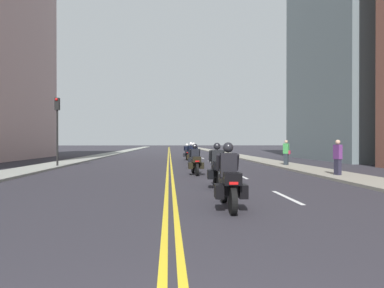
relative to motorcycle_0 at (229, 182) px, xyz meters
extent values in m
plane|color=#2C2A31|center=(-1.44, 41.53, -0.66)|extent=(264.00, 264.00, 0.00)
cube|color=gray|center=(-9.57, 41.53, -0.60)|extent=(2.31, 144.00, 0.12)
cube|color=gray|center=(6.70, 41.53, -0.60)|extent=(2.31, 144.00, 0.12)
cube|color=yellow|center=(-1.56, 41.53, -0.65)|extent=(0.12, 132.00, 0.01)
cube|color=yellow|center=(-1.32, 41.53, -0.65)|extent=(0.12, 132.00, 0.01)
cube|color=silver|center=(2.05, 1.53, -0.65)|extent=(0.14, 2.40, 0.01)
cube|color=silver|center=(2.05, 7.53, -0.65)|extent=(0.14, 2.40, 0.01)
cube|color=silver|center=(2.05, 13.53, -0.65)|extent=(0.14, 2.40, 0.01)
cube|color=silver|center=(2.05, 19.53, -0.65)|extent=(0.14, 2.40, 0.01)
cube|color=silver|center=(2.05, 25.53, -0.65)|extent=(0.14, 2.40, 0.01)
cube|color=silver|center=(2.05, 31.53, -0.65)|extent=(0.14, 2.40, 0.01)
cube|color=silver|center=(2.05, 37.53, -0.65)|extent=(0.14, 2.40, 0.01)
cube|color=silver|center=(2.05, 43.53, -0.65)|extent=(0.14, 2.40, 0.01)
cube|color=silver|center=(2.05, 49.53, -0.65)|extent=(0.14, 2.40, 0.01)
cube|color=slate|center=(16.98, 21.81, 14.55)|extent=(9.57, 13.38, 30.41)
cylinder|color=black|center=(0.04, 0.90, -0.34)|extent=(0.16, 0.63, 0.63)
cylinder|color=black|center=(-0.03, -0.66, -0.34)|extent=(0.16, 0.63, 0.63)
cube|color=silver|center=(0.04, 0.90, -0.01)|extent=(0.15, 0.33, 0.04)
cube|color=black|center=(0.01, 0.12, -0.06)|extent=(0.37, 1.20, 0.40)
cube|color=black|center=(-0.02, -0.58, 0.16)|extent=(0.41, 0.38, 0.28)
cube|color=red|center=(-0.03, -0.77, 0.08)|extent=(0.20, 0.04, 0.06)
cube|color=black|center=(-0.29, -0.34, -0.16)|extent=(0.22, 0.45, 0.32)
cube|color=black|center=(0.26, -0.36, -0.16)|extent=(0.22, 0.45, 0.32)
cube|color=#B2C1CC|center=(0.03, 0.62, 0.32)|extent=(0.36, 0.14, 0.36)
cube|color=black|center=(0.00, 0.07, 0.43)|extent=(0.41, 0.28, 0.59)
cylinder|color=black|center=(-0.23, 0.23, 0.48)|extent=(0.11, 0.28, 0.45)
cylinder|color=black|center=(0.25, 0.21, 0.48)|extent=(0.11, 0.28, 0.45)
sphere|color=black|center=(0.00, 0.10, 0.87)|extent=(0.26, 0.26, 0.26)
cylinder|color=black|center=(0.32, 4.58, -0.32)|extent=(0.15, 0.68, 0.68)
cylinder|color=black|center=(0.25, 3.12, -0.32)|extent=(0.15, 0.68, 0.68)
cube|color=silver|center=(0.32, 4.58, 0.04)|extent=(0.16, 0.33, 0.04)
cube|color=black|center=(0.29, 3.85, -0.04)|extent=(0.37, 1.13, 0.40)
cube|color=black|center=(0.26, 3.19, 0.18)|extent=(0.42, 0.38, 0.28)
cube|color=red|center=(0.25, 3.00, 0.10)|extent=(0.20, 0.04, 0.06)
cube|color=black|center=(-0.01, 3.42, -0.14)|extent=(0.22, 0.45, 0.32)
cube|color=black|center=(0.55, 3.40, -0.14)|extent=(0.22, 0.45, 0.32)
cube|color=#B2C1CC|center=(0.31, 4.32, 0.34)|extent=(0.37, 0.14, 0.36)
cube|color=black|center=(0.29, 3.80, 0.44)|extent=(0.41, 0.28, 0.55)
cylinder|color=black|center=(0.05, 3.96, 0.49)|extent=(0.11, 0.29, 0.45)
cylinder|color=black|center=(0.53, 3.94, 0.49)|extent=(0.11, 0.29, 0.45)
sphere|color=black|center=(0.29, 3.83, 0.85)|extent=(0.26, 0.26, 0.26)
cylinder|color=black|center=(-0.18, 9.35, -0.35)|extent=(0.15, 0.62, 0.62)
cylinder|color=black|center=(-0.10, 7.84, -0.35)|extent=(0.15, 0.62, 0.62)
cube|color=silver|center=(-0.18, 9.35, -0.02)|extent=(0.16, 0.33, 0.04)
cube|color=black|center=(-0.14, 8.59, -0.07)|extent=(0.38, 1.17, 0.40)
cube|color=black|center=(-0.11, 7.91, 0.15)|extent=(0.42, 0.38, 0.28)
cube|color=red|center=(-0.10, 7.72, 0.07)|extent=(0.20, 0.04, 0.06)
cube|color=black|center=(-0.40, 8.12, -0.17)|extent=(0.22, 0.45, 0.32)
cube|color=black|center=(0.16, 8.15, -0.17)|extent=(0.22, 0.45, 0.32)
cube|color=#B2C1CC|center=(-0.17, 9.07, 0.31)|extent=(0.37, 0.14, 0.36)
cube|color=black|center=(-0.14, 8.54, 0.40)|extent=(0.41, 0.28, 0.53)
cylinder|color=black|center=(-0.39, 8.68, 0.45)|extent=(0.12, 0.29, 0.45)
cylinder|color=black|center=(0.09, 8.70, 0.45)|extent=(0.12, 0.29, 0.45)
sphere|color=black|center=(-0.14, 8.57, 0.80)|extent=(0.26, 0.26, 0.26)
cylinder|color=black|center=(0.16, 13.89, -0.35)|extent=(0.12, 0.61, 0.60)
cylinder|color=black|center=(0.12, 12.38, -0.35)|extent=(0.12, 0.61, 0.60)
cube|color=silver|center=(0.16, 13.89, -0.03)|extent=(0.15, 0.32, 0.04)
cube|color=black|center=(0.14, 13.14, -0.07)|extent=(0.35, 1.16, 0.40)
cube|color=black|center=(0.12, 12.46, 0.15)|extent=(0.41, 0.37, 0.28)
cube|color=red|center=(0.12, 12.27, 0.07)|extent=(0.20, 0.04, 0.06)
cube|color=black|center=(-0.15, 12.69, -0.17)|extent=(0.21, 0.44, 0.32)
cube|color=black|center=(0.41, 12.68, -0.17)|extent=(0.21, 0.44, 0.32)
cube|color=#B2C1CC|center=(0.15, 13.62, 0.31)|extent=(0.36, 0.13, 0.36)
cube|color=black|center=(0.14, 13.09, 0.42)|extent=(0.41, 0.27, 0.59)
cylinder|color=black|center=(-0.10, 13.24, 0.47)|extent=(0.11, 0.28, 0.45)
cylinder|color=black|center=(0.38, 13.23, 0.47)|extent=(0.11, 0.28, 0.45)
sphere|color=white|center=(0.14, 13.12, 0.86)|extent=(0.26, 0.26, 0.26)
cylinder|color=black|center=(0.22, 18.15, -0.32)|extent=(0.17, 0.67, 0.66)
cylinder|color=black|center=(0.31, 16.68, -0.32)|extent=(0.17, 0.67, 0.66)
cube|color=silver|center=(0.22, 18.15, 0.03)|extent=(0.16, 0.33, 0.04)
cube|color=black|center=(0.27, 17.42, -0.04)|extent=(0.38, 1.13, 0.40)
cube|color=black|center=(0.30, 16.76, 0.18)|extent=(0.42, 0.38, 0.28)
cube|color=red|center=(0.32, 16.57, 0.10)|extent=(0.20, 0.04, 0.06)
cube|color=black|center=(0.01, 16.96, -0.14)|extent=(0.23, 0.45, 0.32)
cube|color=black|center=(0.57, 16.99, -0.14)|extent=(0.23, 0.45, 0.32)
cube|color=#B2C1CC|center=(0.24, 17.88, 0.34)|extent=(0.37, 0.14, 0.36)
cube|color=black|center=(0.27, 17.37, 0.45)|extent=(0.41, 0.28, 0.59)
cylinder|color=black|center=(0.02, 17.50, 0.50)|extent=(0.12, 0.29, 0.45)
cylinder|color=black|center=(0.50, 17.53, 0.50)|extent=(0.12, 0.29, 0.45)
sphere|color=white|center=(0.27, 17.40, 0.88)|extent=(0.26, 0.26, 0.26)
cylinder|color=black|center=(0.22, 22.96, -0.35)|extent=(0.13, 0.61, 0.61)
cylinder|color=black|center=(0.22, 21.39, -0.35)|extent=(0.13, 0.61, 0.61)
cube|color=silver|center=(0.22, 22.96, -0.03)|extent=(0.14, 0.32, 0.04)
cube|color=black|center=(0.22, 22.17, -0.07)|extent=(0.32, 1.19, 0.40)
cube|color=black|center=(0.22, 21.47, 0.15)|extent=(0.40, 0.36, 0.28)
cube|color=red|center=(0.22, 21.28, 0.07)|extent=(0.20, 0.03, 0.06)
cube|color=black|center=(-0.06, 21.70, -0.17)|extent=(0.20, 0.44, 0.32)
cube|color=black|center=(0.50, 21.70, -0.17)|extent=(0.20, 0.44, 0.32)
cube|color=#B2C1CC|center=(0.22, 22.68, 0.31)|extent=(0.36, 0.12, 0.36)
cube|color=black|center=(0.22, 22.12, 0.38)|extent=(0.40, 0.26, 0.50)
cylinder|color=black|center=(-0.02, 22.27, 0.43)|extent=(0.10, 0.28, 0.45)
cylinder|color=black|center=(0.46, 22.27, 0.43)|extent=(0.10, 0.28, 0.45)
sphere|color=white|center=(0.22, 22.15, 0.77)|extent=(0.26, 0.26, 0.26)
cylinder|color=black|center=(-8.82, 13.79, 1.26)|extent=(0.12, 0.12, 3.83)
cube|color=black|center=(-8.82, 13.79, 3.53)|extent=(0.28, 0.28, 0.80)
sphere|color=red|center=(-8.82, 13.64, 3.81)|extent=(0.18, 0.18, 0.18)
cube|color=#252435|center=(6.45, 6.66, -0.22)|extent=(0.27, 0.32, 0.86)
cube|color=#5F2E6E|center=(6.45, 6.66, 0.55)|extent=(0.31, 0.41, 0.68)
sphere|color=tan|center=(6.45, 6.66, 1.01)|extent=(0.22, 0.22, 0.22)
cube|color=#262D34|center=(6.50, 13.42, -0.22)|extent=(0.34, 0.34, 0.88)
cube|color=green|center=(6.50, 13.42, 0.58)|extent=(0.42, 0.40, 0.70)
sphere|color=tan|center=(6.50, 13.42, 1.04)|extent=(0.22, 0.22, 0.22)
cube|color=#AB2A47|center=(6.66, 13.27, 0.33)|extent=(0.19, 0.18, 0.24)
camera|label=1|loc=(-1.48, -7.82, 0.99)|focal=29.88mm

